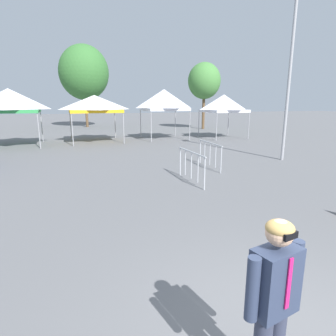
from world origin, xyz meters
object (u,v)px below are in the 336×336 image
object	(u,v)px
canopy_tent_far_left	(224,103)
canopy_tent_right_of_center	(164,100)
canopy_tent_behind_left	(9,101)
crowd_barrier_by_lift	(191,161)
tree_behind_tents_center	(204,81)
tree_behind_tents_left	(84,73)
canopy_tent_left_of_center	(95,104)
person_foreground	(273,300)
crowd_barrier_near_person	(210,150)
light_pole_opposite_side	(290,68)

from	to	relation	value
canopy_tent_far_left	canopy_tent_right_of_center	bearing A→B (deg)	171.37
canopy_tent_behind_left	crowd_barrier_by_lift	xyz separation A→B (m)	(7.54, -10.84, -2.04)
canopy_tent_right_of_center	canopy_tent_behind_left	bearing A→B (deg)	-175.90
canopy_tent_behind_left	tree_behind_tents_center	distance (m)	17.90
canopy_tent_right_of_center	tree_behind_tents_left	size ratio (longest dim) A/B	0.42
canopy_tent_left_of_center	person_foreground	size ratio (longest dim) A/B	1.99
tree_behind_tents_left	crowd_barrier_near_person	xyz separation A→B (m)	(4.27, -22.32, -5.01)
person_foreground	crowd_barrier_near_person	size ratio (longest dim) A/B	0.85
person_foreground	crowd_barrier_near_person	bearing A→B (deg)	67.66
light_pole_opposite_side	crowd_barrier_by_lift	bearing A→B (deg)	-157.70
tree_behind_tents_left	crowd_barrier_by_lift	xyz separation A→B (m)	(2.70, -24.14, -5.01)
person_foreground	canopy_tent_far_left	bearing A→B (deg)	63.23
canopy_tent_behind_left	person_foreground	distance (m)	18.81
canopy_tent_right_of_center	light_pole_opposite_side	xyz separation A→B (m)	(3.15, -9.26, 1.35)
canopy_tent_behind_left	tree_behind_tents_center	bearing A→B (deg)	24.60
person_foreground	tree_behind_tents_center	world-z (taller)	tree_behind_tents_center
person_foreground	light_pole_opposite_side	distance (m)	12.55
canopy_tent_behind_left	crowd_barrier_by_lift	distance (m)	13.36
canopy_tent_behind_left	canopy_tent_far_left	world-z (taller)	canopy_tent_behind_left
tree_behind_tents_center	tree_behind_tents_left	bearing A→B (deg)	152.57
person_foreground	crowd_barrier_near_person	xyz separation A→B (m)	(3.66, 8.89, -0.28)
person_foreground	light_pole_opposite_side	bearing A→B (deg)	50.60
crowd_barrier_by_lift	crowd_barrier_near_person	size ratio (longest dim) A/B	1.00
person_foreground	tree_behind_tents_left	world-z (taller)	tree_behind_tents_left
canopy_tent_right_of_center	tree_behind_tents_left	bearing A→B (deg)	112.36
person_foreground	crowd_barrier_near_person	world-z (taller)	person_foreground
canopy_tent_right_of_center	tree_behind_tents_center	bearing A→B (deg)	47.31
canopy_tent_right_of_center	crowd_barrier_by_lift	size ratio (longest dim) A/B	1.72
canopy_tent_far_left	crowd_barrier_near_person	world-z (taller)	canopy_tent_far_left
crowd_barrier_by_lift	tree_behind_tents_left	bearing A→B (deg)	96.39
person_foreground	tree_behind_tents_left	bearing A→B (deg)	91.13
canopy_tent_behind_left	person_foreground	size ratio (longest dim) A/B	1.97
tree_behind_tents_center	crowd_barrier_by_lift	bearing A→B (deg)	-115.33
person_foreground	crowd_barrier_by_lift	xyz separation A→B (m)	(2.09, 7.08, -0.28)
canopy_tent_far_left	light_pole_opposite_side	world-z (taller)	light_pole_opposite_side
canopy_tent_behind_left	canopy_tent_right_of_center	distance (m)	10.03
canopy_tent_left_of_center	crowd_barrier_near_person	xyz separation A→B (m)	(4.05, -9.68, -1.83)
canopy_tent_behind_left	canopy_tent_far_left	xyz separation A→B (m)	(14.51, 0.03, -0.19)
crowd_barrier_by_lift	canopy_tent_behind_left	bearing A→B (deg)	124.80
canopy_tent_behind_left	tree_behind_tents_center	xyz separation A→B (m)	(16.17, 7.40, 1.95)
canopy_tent_far_left	tree_behind_tents_left	distance (m)	16.71
person_foreground	tree_behind_tents_left	xyz separation A→B (m)	(-0.62, 31.21, 4.73)
tree_behind_tents_center	canopy_tent_behind_left	bearing A→B (deg)	-155.40
canopy_tent_behind_left	tree_behind_tents_left	size ratio (longest dim) A/B	0.41
tree_behind_tents_left	person_foreground	bearing A→B (deg)	-88.87
canopy_tent_right_of_center	crowd_barrier_by_lift	world-z (taller)	canopy_tent_right_of_center
canopy_tent_left_of_center	tree_behind_tents_center	xyz separation A→B (m)	(11.12, 6.75, 2.16)
tree_behind_tents_center	tree_behind_tents_left	xyz separation A→B (m)	(-11.34, 5.89, 1.02)
light_pole_opposite_side	canopy_tent_left_of_center	bearing A→B (deg)	131.38
crowd_barrier_by_lift	light_pole_opposite_side	bearing A→B (deg)	22.30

